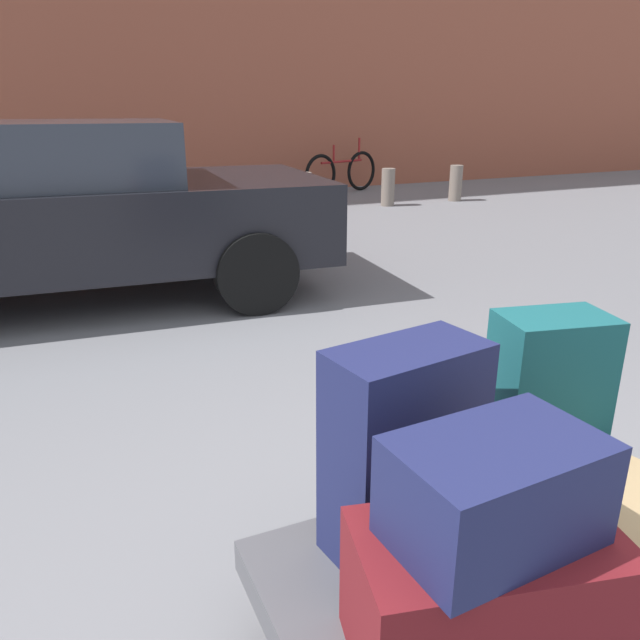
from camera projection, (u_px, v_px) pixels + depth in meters
The scene contains 11 objects.
luggage_cart at pixel (501, 599), 1.66m from camera, with size 1.23×0.88×0.34m.
duffel_bag_maroon_front_right at pixel (483, 597), 1.36m from camera, with size 0.58×0.33×0.33m, color maroon.
suitcase_navy_front_left at pixel (404, 449), 1.68m from camera, with size 0.43×0.22×0.61m, color #191E47.
suitcase_tan_rear_left at pixel (614, 543), 1.59m from camera, with size 0.49×0.39×0.24m, color #9E7F56.
suitcase_teal_rear_right at pixel (545, 406), 1.93m from camera, with size 0.33×0.22×0.60m, color #144C51.
duffel_bag_navy_topmost_pile at pixel (495, 490), 1.27m from camera, with size 0.44×0.28×0.23m, color #191E47.
parked_car at pixel (46, 209), 4.83m from camera, with size 4.43×2.18×1.42m.
bicycle_leaning at pixel (342, 172), 11.12m from camera, with size 1.69×0.61×0.96m.
bollard_kerb_near at pixel (305, 192), 9.16m from camera, with size 0.21×0.21×0.59m, color #72665B.
bollard_kerb_mid at pixel (388, 187), 9.72m from camera, with size 0.21×0.21×0.59m, color #72665B.
bollard_kerb_far at pixel (456, 183), 10.22m from camera, with size 0.21×0.21×0.59m, color #72665B.
Camera 1 is at (-0.99, -0.99, 1.54)m, focal length 34.26 mm.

